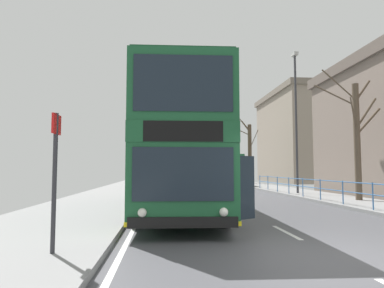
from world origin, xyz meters
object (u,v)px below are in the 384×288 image
at_px(bare_tree_far_00, 357,136).
at_px(double_decker_bus_main, 179,149).
at_px(bare_tree_far_01, 250,152).
at_px(background_bus_far_lane, 222,169).
at_px(bus_stop_sign_near, 55,165).
at_px(street_lamp_far_side, 296,112).
at_px(background_building_00, 320,137).

bearing_deg(bare_tree_far_00, double_decker_bus_main, -159.21).
distance_m(bare_tree_far_00, bare_tree_far_01, 20.51).
xyz_separation_m(background_bus_far_lane, bare_tree_far_01, (3.41, 2.09, 1.82)).
xyz_separation_m(bus_stop_sign_near, bare_tree_far_01, (11.21, 30.26, 1.77)).
relative_size(street_lamp_far_side, bare_tree_far_01, 1.25).
relative_size(double_decker_bus_main, bare_tree_far_01, 1.45).
bearing_deg(bus_stop_sign_near, bare_tree_far_00, 40.51).
distance_m(double_decker_bus_main, bare_tree_far_00, 9.56).
bearing_deg(background_building_00, bus_stop_sign_near, -121.10).
bearing_deg(background_building_00, double_decker_bus_main, -122.88).
height_order(street_lamp_far_side, background_building_00, background_building_00).
xyz_separation_m(bare_tree_far_00, background_building_00, (11.03, 27.44, 2.61)).
bearing_deg(bus_stop_sign_near, street_lamp_far_side, 54.99).
relative_size(bus_stop_sign_near, bare_tree_far_01, 0.35).
distance_m(double_decker_bus_main, background_building_00, 36.87).
bearing_deg(bus_stop_sign_near, double_decker_bus_main, 68.45).
height_order(background_bus_far_lane, bare_tree_far_00, bare_tree_far_00).
distance_m(bus_stop_sign_near, street_lamp_far_side, 18.34).
distance_m(double_decker_bus_main, street_lamp_far_side, 11.80).
bearing_deg(bare_tree_far_00, bare_tree_far_01, 90.54).
height_order(double_decker_bus_main, bare_tree_far_01, bare_tree_far_01).
bearing_deg(double_decker_bus_main, street_lamp_far_side, 46.96).
bearing_deg(bare_tree_far_00, street_lamp_far_side, 102.34).
height_order(bare_tree_far_01, background_building_00, background_building_00).
bearing_deg(background_building_00, bare_tree_far_00, -111.90).
relative_size(bare_tree_far_00, bare_tree_far_01, 0.92).
bearing_deg(double_decker_bus_main, bare_tree_far_01, 69.99).
bearing_deg(street_lamp_far_side, bare_tree_far_00, -77.66).
xyz_separation_m(street_lamp_far_side, bare_tree_far_01, (0.89, 15.52, -1.80)).
distance_m(double_decker_bus_main, bare_tree_far_01, 25.44).
height_order(street_lamp_far_side, bare_tree_far_00, street_lamp_far_side).
distance_m(background_bus_far_lane, bus_stop_sign_near, 29.23).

